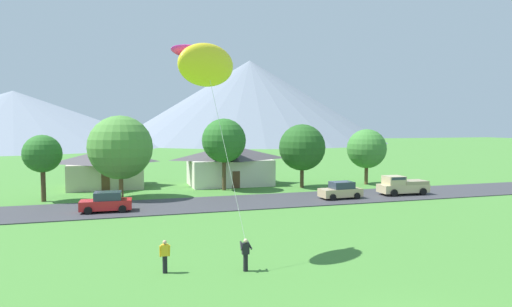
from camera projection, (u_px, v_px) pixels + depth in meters
The scene contains 15 objects.
road_strip at pixel (233, 203), 42.02m from camera, with size 160.00×7.96×0.08m, color #38383D.
mountain_far_east_ridge at pixel (250, 101), 191.00m from camera, with size 115.16×115.16×35.01m, color slate.
mountain_east_ridge at pixel (14, 119), 151.44m from camera, with size 105.51×105.51×19.04m, color gray.
house_leftmost at pixel (230, 164), 54.73m from camera, with size 10.59×6.70×4.92m.
house_left_center at pixel (106, 167), 52.71m from camera, with size 8.99×7.72×4.55m.
tree_near_left at pixel (42, 154), 42.59m from camera, with size 3.64×3.64×6.47m.
tree_left_of_center at pixel (302, 147), 52.19m from camera, with size 5.48×5.48×7.51m.
tree_center at pixel (120, 147), 44.24m from camera, with size 6.39×6.39×8.36m.
tree_right_of_center at pixel (367, 149), 55.02m from camera, with size 4.87×4.87×6.90m.
tree_near_right at pixel (224, 141), 50.02m from camera, with size 4.99×4.99×8.14m.
parked_car_red_west_end at pixel (107, 202), 37.50m from camera, with size 4.27×2.22×1.68m.
parked_car_tan_mid_west at pixel (341, 191), 44.21m from camera, with size 4.27×2.21×1.68m.
pickup_truck_sand_east_side at pixel (402, 185), 46.67m from camera, with size 5.29×2.51×1.99m.
kite_flyer_with_kite at pixel (206, 66), 24.27m from camera, with size 4.26×4.97×11.97m.
watcher_person at pixel (165, 256), 22.15m from camera, with size 0.56×0.24×1.68m.
Camera 1 is at (-10.12, -12.41, 7.42)m, focal length 31.10 mm.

